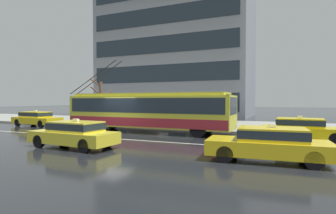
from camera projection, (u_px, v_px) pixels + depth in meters
ground_plane at (110, 135)px, 17.36m from camera, size 160.00×160.00×0.00m
sidewalk_slab at (165, 123)px, 25.65m from camera, size 80.00×10.00×0.14m
crosswalk_stripe_edge_near at (251, 141)px, 14.88m from camera, size 0.44×4.40×0.01m
crosswalk_stripe_inner_a at (268, 142)px, 14.52m from camera, size 0.44×4.40×0.01m
crosswalk_stripe_center at (286, 143)px, 14.17m from camera, size 0.44×4.40×0.01m
crosswalk_stripe_inner_b at (305, 144)px, 13.82m from camera, size 0.44×4.40×0.01m
crosswalk_stripe_edge_far at (325, 145)px, 13.47m from camera, size 0.44×4.40×0.01m
lane_centre_line at (98, 138)px, 16.26m from camera, size 72.00×0.14×0.01m
trolleybus at (148, 111)px, 18.95m from camera, size 12.93×2.81×5.26m
taxi_oncoming_far at (269, 143)px, 9.94m from camera, size 4.47×2.01×1.39m
taxi_ahead_of_bus at (302, 128)px, 14.95m from camera, size 4.52×2.04×1.39m
taxi_queued_behind_bus at (36, 118)px, 23.53m from camera, size 4.72×2.05×1.39m
taxi_oncoming_near at (74, 133)px, 12.80m from camera, size 4.44×1.98×1.39m
bus_shelter at (144, 102)px, 22.54m from camera, size 4.16×1.64×2.66m
pedestrian_at_shelter at (187, 106)px, 20.99m from camera, size 1.49×1.49×2.04m
pedestrian_approaching_curb at (152, 107)px, 23.00m from camera, size 1.10×1.10×1.93m
pedestrian_walking_past at (207, 108)px, 20.20m from camera, size 0.98×0.98×1.95m
pedestrian_waiting_by_pole at (112, 108)px, 22.79m from camera, size 1.26×1.26×1.93m
street_tree_bare at (101, 100)px, 24.82m from camera, size 1.51×1.95×4.19m
office_tower_corner_left at (177, 52)px, 39.93m from camera, size 21.58×12.69×19.00m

